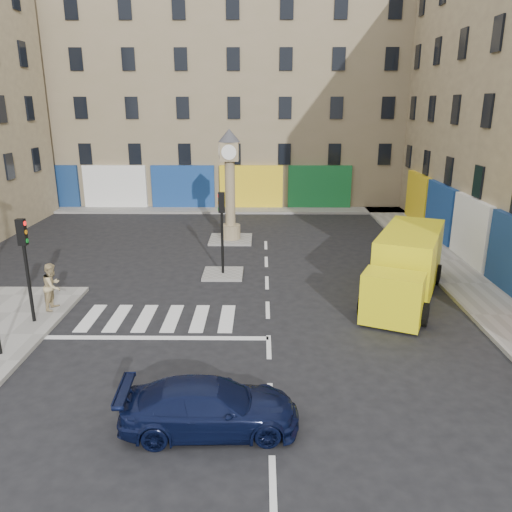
{
  "coord_description": "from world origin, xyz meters",
  "views": [
    {
      "loc": [
        -0.26,
        -13.52,
        7.56
      ],
      "look_at": [
        -0.45,
        4.5,
        2.0
      ],
      "focal_mm": 35.0,
      "sensor_mm": 36.0,
      "label": 1
    }
  ],
  "objects_px": {
    "traffic_light_island": "(222,220)",
    "clock_pillar": "(230,178)",
    "traffic_light_left_far": "(25,254)",
    "yellow_van": "(406,266)",
    "pedestrian_tan": "(53,286)",
    "navy_sedan": "(210,406)"
  },
  "relations": [
    {
      "from": "traffic_light_island",
      "to": "clock_pillar",
      "type": "height_order",
      "value": "clock_pillar"
    },
    {
      "from": "traffic_light_left_far",
      "to": "yellow_van",
      "type": "distance_m",
      "value": 14.27
    },
    {
      "from": "clock_pillar",
      "to": "pedestrian_tan",
      "type": "relative_size",
      "value": 3.44
    },
    {
      "from": "traffic_light_island",
      "to": "pedestrian_tan",
      "type": "relative_size",
      "value": 2.09
    },
    {
      "from": "traffic_light_island",
      "to": "navy_sedan",
      "type": "bearing_deg",
      "value": -87.31
    },
    {
      "from": "traffic_light_left_far",
      "to": "pedestrian_tan",
      "type": "xyz_separation_m",
      "value": [
        0.3,
        1.14,
        -1.58
      ]
    },
    {
      "from": "traffic_light_left_far",
      "to": "navy_sedan",
      "type": "height_order",
      "value": "traffic_light_left_far"
    },
    {
      "from": "clock_pillar",
      "to": "navy_sedan",
      "type": "height_order",
      "value": "clock_pillar"
    },
    {
      "from": "pedestrian_tan",
      "to": "traffic_light_left_far",
      "type": "bearing_deg",
      "value": 169.16
    },
    {
      "from": "clock_pillar",
      "to": "traffic_light_left_far",
      "type": "bearing_deg",
      "value": -118.94
    },
    {
      "from": "traffic_light_left_far",
      "to": "clock_pillar",
      "type": "bearing_deg",
      "value": 61.06
    },
    {
      "from": "traffic_light_island",
      "to": "traffic_light_left_far",
      "type": "bearing_deg",
      "value": -139.4
    },
    {
      "from": "navy_sedan",
      "to": "pedestrian_tan",
      "type": "distance_m",
      "value": 9.56
    },
    {
      "from": "pedestrian_tan",
      "to": "navy_sedan",
      "type": "bearing_deg",
      "value": -132.96
    },
    {
      "from": "clock_pillar",
      "to": "yellow_van",
      "type": "xyz_separation_m",
      "value": [
        7.59,
        -8.41,
        -2.27
      ]
    },
    {
      "from": "clock_pillar",
      "to": "navy_sedan",
      "type": "xyz_separation_m",
      "value": [
        0.53,
        -17.23,
        -2.93
      ]
    },
    {
      "from": "traffic_light_left_far",
      "to": "traffic_light_island",
      "type": "xyz_separation_m",
      "value": [
        6.3,
        5.4,
        -0.03
      ]
    },
    {
      "from": "traffic_light_left_far",
      "to": "clock_pillar",
      "type": "distance_m",
      "value": 13.05
    },
    {
      "from": "yellow_van",
      "to": "pedestrian_tan",
      "type": "height_order",
      "value": "yellow_van"
    },
    {
      "from": "traffic_light_left_far",
      "to": "pedestrian_tan",
      "type": "bearing_deg",
      "value": 75.24
    },
    {
      "from": "traffic_light_island",
      "to": "pedestrian_tan",
      "type": "distance_m",
      "value": 7.52
    },
    {
      "from": "clock_pillar",
      "to": "yellow_van",
      "type": "height_order",
      "value": "clock_pillar"
    }
  ]
}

